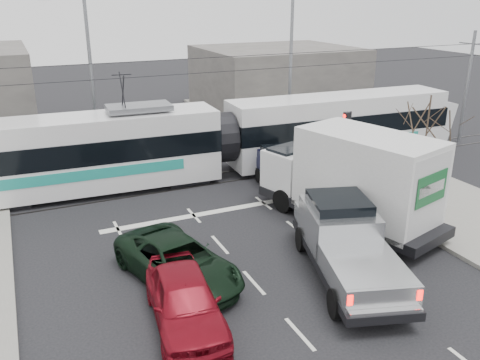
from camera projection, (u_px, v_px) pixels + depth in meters
name	position (u px, v px, depth m)	size (l,w,h in m)	color
ground	(298.00, 272.00, 17.63)	(120.00, 120.00, 0.00)	black
rails	(199.00, 181.00, 26.17)	(60.00, 1.60, 0.03)	#33302D
building_right	(277.00, 78.00, 41.93)	(12.00, 10.00, 5.00)	slate
bare_tree	(427.00, 127.00, 21.39)	(2.40, 2.40, 5.00)	#47382B
traffic_signal	(347.00, 132.00, 24.74)	(0.44, 0.44, 3.60)	black
street_lamp_near	(288.00, 64.00, 30.66)	(2.38, 0.25, 9.00)	slate
street_lamp_far	(88.00, 70.00, 27.92)	(2.38, 0.25, 9.00)	slate
catenary	(197.00, 107.00, 24.84)	(60.00, 0.20, 7.00)	black
tram	(221.00, 139.00, 26.48)	(27.29, 3.93, 5.55)	white
silver_pickup	(345.00, 240.00, 17.25)	(4.13, 7.04, 2.42)	black
box_truck	(352.00, 179.00, 20.65)	(4.85, 8.47, 4.01)	black
navy_pickup	(282.00, 170.00, 24.83)	(2.42, 4.84, 1.95)	black
green_car	(177.00, 261.00, 16.83)	(2.44, 5.28, 1.47)	black
red_car	(185.00, 300.00, 14.60)	(1.89, 4.69, 1.60)	maroon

